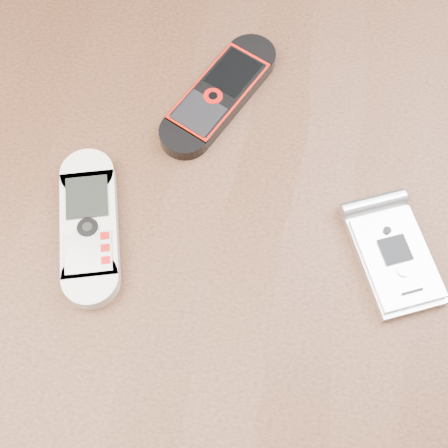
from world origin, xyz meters
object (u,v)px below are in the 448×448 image
nokia_black_red (219,94)px  motorola_razr (394,256)px  table (219,270)px  nokia_white (89,225)px

nokia_black_red → motorola_razr: motorola_razr is taller
table → nokia_white: bearing=-170.1°
nokia_black_red → motorola_razr: 0.22m
nokia_white → motorola_razr: 0.26m
nokia_white → motorola_razr: same height
table → motorola_razr: motorola_razr is taller
nokia_white → nokia_black_red: (0.09, 0.15, -0.00)m
table → nokia_black_red: 0.17m
nokia_black_red → motorola_razr: bearing=-13.1°
nokia_black_red → motorola_razr: (0.17, -0.14, 0.00)m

